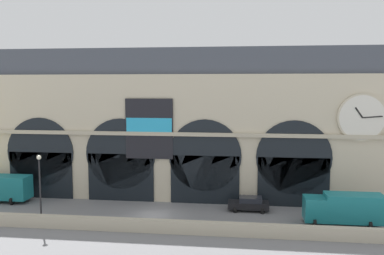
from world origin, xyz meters
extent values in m
plane|color=slate|center=(0.00, 0.00, 0.00)|extent=(200.00, 200.00, 0.00)
cube|color=#B2A891|center=(0.00, -4.94, 0.61)|extent=(90.00, 0.70, 1.22)
cube|color=beige|center=(0.00, 7.97, 7.46)|extent=(51.86, 5.95, 14.91)
cube|color=#424751|center=(0.00, 8.27, 16.45)|extent=(51.86, 5.35, 3.08)
cube|color=black|center=(-14.96, 4.95, 2.81)|extent=(7.93, 0.20, 5.62)
cylinder|color=black|center=(-14.96, 4.95, 5.62)|extent=(8.35, 0.20, 8.35)
cube|color=black|center=(-4.99, 4.95, 2.81)|extent=(7.93, 0.20, 5.62)
cylinder|color=black|center=(-4.99, 4.95, 5.62)|extent=(8.35, 0.20, 8.35)
cube|color=black|center=(4.99, 4.95, 2.81)|extent=(7.93, 0.20, 5.62)
cylinder|color=black|center=(4.99, 4.95, 5.62)|extent=(8.35, 0.20, 8.35)
cube|color=black|center=(14.96, 4.95, 2.81)|extent=(7.93, 0.20, 5.62)
cylinder|color=black|center=(14.96, 4.95, 5.62)|extent=(8.35, 0.20, 8.35)
cylinder|color=beige|center=(22.04, 4.85, 10.18)|extent=(5.24, 0.25, 5.24)
cylinder|color=silver|center=(22.04, 4.73, 10.18)|extent=(4.86, 0.06, 4.86)
cube|color=black|center=(21.66, 4.67, 10.72)|extent=(0.90, 0.04, 1.18)
cube|color=black|center=(23.07, 4.65, 10.25)|extent=(2.07, 0.04, 0.28)
cube|color=black|center=(-1.48, 4.83, 8.64)|extent=(5.57, 0.12, 6.98)
cube|color=#26A5D8|center=(-1.48, 4.75, 9.03)|extent=(5.35, 0.04, 1.75)
cube|color=#B6AB91|center=(0.00, 4.85, 8.08)|extent=(51.86, 0.50, 0.44)
cube|color=#19727A|center=(-18.19, 2.74, 1.77)|extent=(5.50, 2.30, 2.70)
cylinder|color=black|center=(-16.94, 1.70, 0.42)|extent=(0.28, 0.84, 0.84)
cylinder|color=black|center=(-16.94, 3.77, 0.42)|extent=(0.28, 0.84, 0.84)
cube|color=black|center=(9.97, 2.77, 0.65)|extent=(4.40, 1.80, 0.70)
cube|color=black|center=(10.19, 2.77, 1.27)|extent=(2.46, 1.62, 0.55)
cylinder|color=black|center=(8.52, 1.96, 0.30)|extent=(0.28, 0.60, 0.60)
cylinder|color=black|center=(8.52, 3.58, 0.30)|extent=(0.28, 0.60, 0.60)
cylinder|color=black|center=(11.42, 1.96, 0.30)|extent=(0.28, 0.60, 0.60)
cylinder|color=black|center=(11.42, 3.58, 0.30)|extent=(0.28, 0.60, 0.60)
cube|color=#19727A|center=(16.33, -0.72, 1.57)|extent=(2.00, 2.30, 2.30)
cube|color=#19727A|center=(20.08, -0.72, 1.77)|extent=(5.50, 2.30, 2.70)
cylinder|color=black|center=(16.23, -1.75, 0.42)|extent=(0.28, 0.84, 0.84)
cylinder|color=black|center=(16.23, 0.32, 0.42)|extent=(0.28, 0.84, 0.84)
cylinder|color=black|center=(21.33, -1.75, 0.42)|extent=(0.28, 0.84, 0.84)
cylinder|color=black|center=(21.33, 0.32, 0.42)|extent=(0.28, 0.84, 0.84)
cylinder|color=black|center=(-10.34, -4.14, 3.25)|extent=(0.16, 0.16, 6.50)
sphere|color=#F2EDCC|center=(-10.34, -4.14, 6.68)|extent=(0.44, 0.44, 0.44)
camera|label=1|loc=(9.21, -40.97, 13.62)|focal=38.14mm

